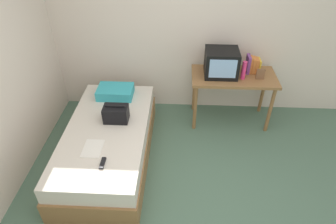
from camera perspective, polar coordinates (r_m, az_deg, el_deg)
The scene contains 12 objects.
ground_plane at distance 3.42m, azimuth 3.47°, elevation -17.72°, with size 8.00×8.00×0.00m, color #4C6B56.
wall_back at distance 4.26m, azimuth 4.18°, elevation 16.30°, with size 5.20×0.10×2.60m, color beige.
bed at distance 3.80m, azimuth -11.43°, elevation -5.93°, with size 1.00×2.00×0.50m.
desk at distance 4.23m, azimuth 12.51°, elevation 5.79°, with size 1.16×0.60×0.77m.
tv at distance 4.08m, azimuth 10.31°, elevation 9.37°, with size 0.44×0.39×0.36m.
water_bottle at distance 4.07m, azimuth 14.49°, elevation 7.84°, with size 0.06×0.06×0.25m, color #E53372.
book_row at distance 4.27m, azimuth 16.10°, elevation 8.78°, with size 0.18×0.16×0.25m.
picture_frame at distance 4.15m, azimuth 17.49°, elevation 7.03°, with size 0.11×0.02×0.15m, color brown.
pillow at distance 4.15m, azimuth -10.17°, elevation 3.88°, with size 0.48×0.34×0.13m, color #33A8B7.
handbag at distance 3.67m, azimuth -10.06°, elevation -0.32°, with size 0.30×0.20×0.22m.
magazine at distance 3.39m, azimuth -14.38°, elevation -6.86°, with size 0.21×0.29×0.01m, color white.
remote_dark at distance 3.19m, azimuth -12.56°, elevation -9.65°, with size 0.04×0.16×0.02m, color black.
Camera 1 is at (-0.10, -1.99, 2.78)m, focal length 31.43 mm.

